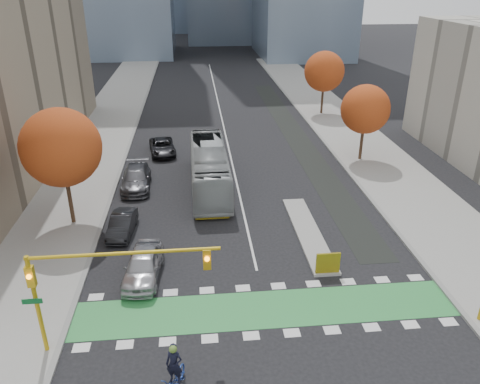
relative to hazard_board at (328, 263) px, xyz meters
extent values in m
plane|color=black|center=(-4.00, -4.20, -0.80)|extent=(300.00, 300.00, 0.00)
cube|color=gray|center=(-17.50, 15.80, -0.73)|extent=(7.00, 120.00, 0.15)
cube|color=gray|center=(9.50, 15.80, -0.73)|extent=(7.00, 120.00, 0.15)
cube|color=gray|center=(-14.00, 15.80, -0.73)|extent=(0.30, 120.00, 0.16)
cube|color=gray|center=(6.00, 15.80, -0.73)|extent=(0.30, 120.00, 0.16)
cube|color=#2D8B40|center=(-4.00, -2.70, -0.79)|extent=(20.00, 3.00, 0.01)
cube|color=silver|center=(-4.00, 35.80, -0.80)|extent=(0.15, 70.00, 0.01)
cube|color=black|center=(3.50, 25.80, -0.80)|extent=(2.50, 50.00, 0.01)
cube|color=gray|center=(0.00, 4.80, -0.72)|extent=(1.60, 10.00, 0.16)
cube|color=yellow|center=(0.00, 0.00, 0.00)|extent=(1.40, 0.12, 1.30)
cylinder|color=#332114|center=(-16.00, 7.80, 1.82)|extent=(0.28, 0.28, 5.25)
sphere|color=#A63614|center=(-16.00, 7.80, 4.83)|extent=(5.20, 5.20, 5.20)
cylinder|color=#332114|center=(8.00, 17.80, 1.47)|extent=(0.28, 0.28, 4.55)
sphere|color=#A63614|center=(8.00, 17.80, 4.08)|extent=(4.40, 4.40, 4.40)
cylinder|color=#332114|center=(8.50, 33.80, 1.65)|extent=(0.28, 0.28, 4.90)
sphere|color=#A63614|center=(8.50, 33.80, 4.45)|extent=(4.80, 4.80, 4.80)
cylinder|color=#BF9914|center=(-14.50, -4.70, 1.80)|extent=(0.20, 0.20, 5.20)
cylinder|color=#BF9914|center=(-10.50, -4.70, 4.30)|extent=(8.20, 0.16, 0.16)
cube|color=#BF9914|center=(-14.50, -4.70, 3.40)|extent=(0.35, 0.28, 1.00)
sphere|color=orange|center=(-14.50, -4.88, 3.50)|extent=(0.22, 0.22, 0.22)
cube|color=#BF9914|center=(-7.00, -4.70, 3.80)|extent=(0.35, 0.28, 1.00)
sphere|color=orange|center=(-7.00, -4.88, 3.90)|extent=(0.22, 0.22, 0.22)
cube|color=#0C5926|center=(-14.50, -5.10, 2.40)|extent=(0.85, 0.04, 0.25)
imported|color=navy|center=(-8.52, -7.57, -0.24)|extent=(1.39, 2.27, 1.13)
imported|color=black|center=(-8.52, -7.57, 0.72)|extent=(0.81, 0.65, 1.91)
sphere|color=#597F2D|center=(-8.52, -7.57, 1.51)|extent=(0.32, 0.32, 0.32)
imported|color=#969C9D|center=(-6.27, 13.06, 0.89)|extent=(2.94, 12.16, 3.38)
imported|color=#A7A7AD|center=(-10.55, 0.80, 0.02)|extent=(2.33, 4.97, 1.64)
imported|color=black|center=(-12.41, 6.07, -0.13)|extent=(1.76, 4.18, 1.34)
imported|color=#47474B|center=(-12.22, 13.57, 0.00)|extent=(2.39, 5.58, 1.60)
imported|color=black|center=(-10.50, 21.40, -0.11)|extent=(2.94, 5.22, 1.38)
camera|label=1|loc=(-7.28, -21.97, 15.04)|focal=35.00mm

